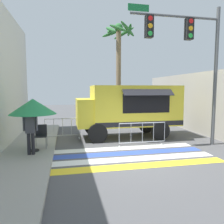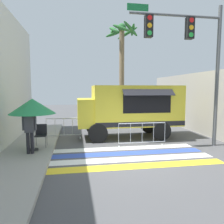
% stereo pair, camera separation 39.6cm
% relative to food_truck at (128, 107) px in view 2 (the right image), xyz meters
% --- Properties ---
extents(ground_plane, '(60.00, 60.00, 0.00)m').
position_rel_food_truck_xyz_m(ground_plane, '(-0.81, -3.81, -1.64)').
color(ground_plane, '#4C4C4F').
extents(concrete_wall_right, '(0.20, 16.00, 3.58)m').
position_rel_food_truck_xyz_m(concrete_wall_right, '(4.46, -0.81, 0.15)').
color(concrete_wall_right, '#A39E93').
rests_on(concrete_wall_right, ground_plane).
extents(crosswalk_painted, '(6.40, 2.84, 0.01)m').
position_rel_food_truck_xyz_m(crosswalk_painted, '(-0.81, -3.28, -1.64)').
color(crosswalk_painted, yellow).
rests_on(crosswalk_painted, ground_plane).
extents(food_truck, '(5.42, 2.60, 2.78)m').
position_rel_food_truck_xyz_m(food_truck, '(0.00, 0.00, 0.00)').
color(food_truck, yellow).
rests_on(food_truck, ground_plane).
extents(traffic_signal_pole, '(4.27, 0.29, 6.22)m').
position_rel_food_truck_xyz_m(traffic_signal_pole, '(2.17, -2.35, 2.76)').
color(traffic_signal_pole, '#515456').
rests_on(traffic_signal_pole, ground_plane).
extents(patio_umbrella, '(1.80, 1.80, 2.09)m').
position_rel_food_truck_xyz_m(patio_umbrella, '(-4.48, -2.33, 0.28)').
color(patio_umbrella, black).
rests_on(patio_umbrella, sidewalk_left).
extents(folding_chair, '(0.48, 0.48, 0.95)m').
position_rel_food_truck_xyz_m(folding_chair, '(-4.28, -1.73, -0.93)').
color(folding_chair, '#4C4C51').
rests_on(folding_chair, sidewalk_left).
extents(vendor_person, '(0.53, 0.23, 1.75)m').
position_rel_food_truck_xyz_m(vendor_person, '(-4.53, -2.77, -0.50)').
color(vendor_person, black).
rests_on(vendor_person, sidewalk_left).
extents(barricade_front, '(2.19, 0.44, 1.10)m').
position_rel_food_truck_xyz_m(barricade_front, '(0.15, -2.00, -1.09)').
color(barricade_front, '#B7BABF').
rests_on(barricade_front, ground_plane).
extents(barricade_side, '(1.81, 0.44, 1.10)m').
position_rel_food_truck_xyz_m(barricade_side, '(-3.41, 0.21, -1.10)').
color(barricade_side, '#B7BABF').
rests_on(barricade_side, ground_plane).
extents(palm_tree, '(2.48, 2.52, 7.28)m').
position_rel_food_truck_xyz_m(palm_tree, '(0.59, 4.43, 3.43)').
color(palm_tree, '#7A664C').
rests_on(palm_tree, ground_plane).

